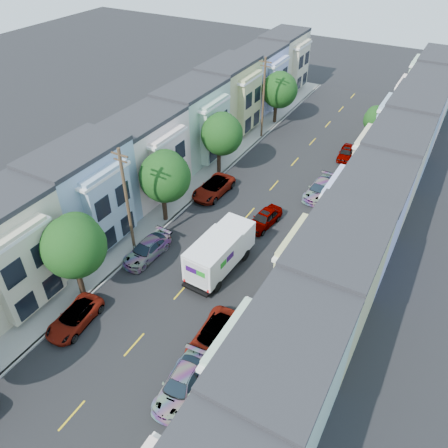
% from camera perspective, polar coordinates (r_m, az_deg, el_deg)
% --- Properties ---
extents(ground, '(160.00, 160.00, 0.00)m').
position_cam_1_polar(ground, '(35.41, -5.54, -8.66)').
color(ground, black).
rests_on(ground, ground).
extents(road_slab, '(12.00, 70.00, 0.02)m').
position_cam_1_polar(road_slab, '(45.49, 5.01, 3.27)').
color(road_slab, black).
rests_on(road_slab, ground).
extents(curb_left, '(0.30, 70.00, 0.15)m').
position_cam_1_polar(curb_left, '(47.79, -1.58, 5.34)').
color(curb_left, gray).
rests_on(curb_left, ground).
extents(curb_right, '(0.30, 70.00, 0.15)m').
position_cam_1_polar(curb_right, '(43.84, 12.17, 1.12)').
color(curb_right, gray).
rests_on(curb_right, ground).
extents(sidewalk_left, '(2.60, 70.00, 0.15)m').
position_cam_1_polar(sidewalk_left, '(48.37, -2.91, 5.73)').
color(sidewalk_left, gray).
rests_on(sidewalk_left, ground).
extents(sidewalk_right, '(2.60, 70.00, 0.15)m').
position_cam_1_polar(sidewalk_right, '(43.60, 13.77, 0.61)').
color(sidewalk_right, gray).
rests_on(sidewalk_right, ground).
extents(centerline, '(0.12, 70.00, 0.01)m').
position_cam_1_polar(centerline, '(45.50, 5.01, 3.26)').
color(centerline, gold).
rests_on(centerline, ground).
extents(townhouse_row_left, '(5.00, 70.00, 8.50)m').
position_cam_1_polar(townhouse_row_left, '(50.28, -6.62, 6.74)').
color(townhouse_row_left, '#B1B9E5').
rests_on(townhouse_row_left, ground).
extents(townhouse_row_right, '(5.00, 70.00, 8.50)m').
position_cam_1_polar(townhouse_row_right, '(43.14, 18.50, -0.96)').
color(townhouse_row_right, '#B1B9E5').
rests_on(townhouse_row_right, ground).
extents(tree_b, '(4.70, 4.70, 7.42)m').
position_cam_1_polar(tree_b, '(33.28, -19.11, -2.78)').
color(tree_b, black).
rests_on(tree_b, ground).
extents(tree_c, '(4.70, 4.70, 7.35)m').
position_cam_1_polar(tree_c, '(39.81, -7.83, 6.13)').
color(tree_c, black).
rests_on(tree_c, ground).
extents(tree_d, '(4.53, 4.53, 7.08)m').
position_cam_1_polar(tree_d, '(47.50, -0.38, 11.64)').
color(tree_d, black).
rests_on(tree_d, ground).
extents(tree_e, '(4.70, 4.70, 7.05)m').
position_cam_1_polar(tree_e, '(60.35, 7.19, 16.98)').
color(tree_e, black).
rests_on(tree_e, ground).
extents(tree_far_r, '(3.07, 3.07, 5.57)m').
position_cam_1_polar(tree_far_r, '(55.70, 19.19, 12.67)').
color(tree_far_r, black).
rests_on(tree_far_r, ground).
extents(utility_pole_near, '(1.60, 0.26, 10.00)m').
position_cam_1_polar(utility_pole_near, '(36.47, -12.51, 2.66)').
color(utility_pole_near, '#42301E').
rests_on(utility_pole_near, ground).
extents(utility_pole_far, '(1.60, 0.26, 10.00)m').
position_cam_1_polar(utility_pole_far, '(55.99, 5.16, 15.99)').
color(utility_pole_far, '#42301E').
rests_on(utility_pole_far, ground).
extents(fedex_truck, '(2.72, 7.07, 3.39)m').
position_cam_1_polar(fedex_truck, '(35.84, -0.54, -3.60)').
color(fedex_truck, silver).
rests_on(fedex_truck, ground).
extents(lead_sedan, '(2.39, 4.85, 1.51)m').
position_cam_1_polar(lead_sedan, '(41.45, 5.27, 0.70)').
color(lead_sedan, black).
rests_on(lead_sedan, ground).
extents(parked_left_b, '(2.54, 4.86, 1.31)m').
position_cam_1_polar(parked_left_b, '(34.28, -18.94, -11.54)').
color(parked_left_b, '#0A1F38').
rests_on(parked_left_b, ground).
extents(parked_left_c, '(2.31, 5.01, 1.47)m').
position_cam_1_polar(parked_left_c, '(38.36, -10.02, -3.32)').
color(parked_left_c, '#B4BBBF').
rests_on(parked_left_c, ground).
extents(parked_left_d, '(2.78, 5.61, 1.53)m').
position_cam_1_polar(parked_left_d, '(45.73, -1.40, 4.75)').
color(parked_left_d, '#3D0903').
rests_on(parked_left_d, ground).
extents(parked_right_a, '(2.49, 5.04, 1.46)m').
position_cam_1_polar(parked_right_a, '(29.32, -5.65, -20.12)').
color(parked_right_a, '#48494A').
rests_on(parked_right_a, ground).
extents(parked_right_b, '(2.77, 5.53, 1.50)m').
position_cam_1_polar(parked_right_b, '(31.26, -1.31, -14.62)').
color(parked_right_b, silver).
rests_on(parked_right_b, ground).
extents(parked_right_c, '(2.41, 5.19, 1.52)m').
position_cam_1_polar(parked_right_c, '(46.58, 12.42, 4.46)').
color(parked_right_c, black).
rests_on(parked_right_c, ground).
extents(parked_right_d, '(2.00, 4.36, 1.37)m').
position_cam_1_polar(parked_right_d, '(54.49, 15.66, 8.93)').
color(parked_right_d, black).
rests_on(parked_right_d, ground).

